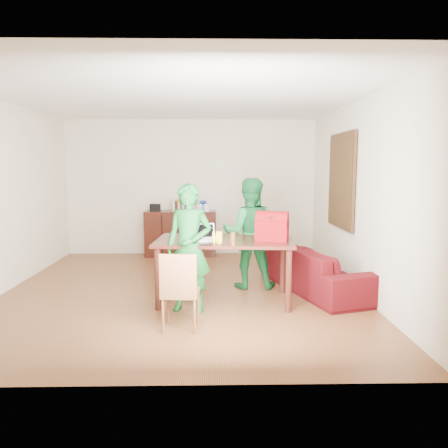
{
  "coord_description": "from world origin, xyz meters",
  "views": [
    {
      "loc": [
        0.49,
        -6.11,
        1.76
      ],
      "look_at": [
        0.6,
        -0.29,
        1.0
      ],
      "focal_mm": 35.0,
      "sensor_mm": 36.0,
      "label": 1
    }
  ],
  "objects_px": {
    "laptop": "(206,237)",
    "bottle": "(233,238)",
    "person_far": "(249,233)",
    "sofa": "(317,268)",
    "table": "(224,247)",
    "chair": "(181,307)",
    "person_near": "(189,248)",
    "red_bag": "(272,229)"
  },
  "relations": [
    {
      "from": "laptop",
      "to": "bottle",
      "type": "xyz_separation_m",
      "value": [
        0.34,
        -0.32,
        0.04
      ]
    },
    {
      "from": "person_far",
      "to": "sofa",
      "type": "distance_m",
      "value": 1.1
    },
    {
      "from": "table",
      "to": "sofa",
      "type": "distance_m",
      "value": 1.5
    },
    {
      "from": "chair",
      "to": "person_far",
      "type": "xyz_separation_m",
      "value": [
        0.88,
        1.68,
        0.55
      ]
    },
    {
      "from": "person_near",
      "to": "bottle",
      "type": "bearing_deg",
      "value": 14.85
    },
    {
      "from": "sofa",
      "to": "chair",
      "type": "bearing_deg",
      "value": 112.36
    },
    {
      "from": "person_far",
      "to": "laptop",
      "type": "bearing_deg",
      "value": 54.02
    },
    {
      "from": "person_near",
      "to": "sofa",
      "type": "bearing_deg",
      "value": 42.41
    },
    {
      "from": "laptop",
      "to": "bottle",
      "type": "bearing_deg",
      "value": -56.2
    },
    {
      "from": "table",
      "to": "chair",
      "type": "relative_size",
      "value": 2.11
    },
    {
      "from": "table",
      "to": "person_near",
      "type": "relative_size",
      "value": 1.16
    },
    {
      "from": "red_bag",
      "to": "person_near",
      "type": "bearing_deg",
      "value": -147.79
    },
    {
      "from": "sofa",
      "to": "person_far",
      "type": "bearing_deg",
      "value": 63.51
    },
    {
      "from": "red_bag",
      "to": "sofa",
      "type": "relative_size",
      "value": 0.19
    },
    {
      "from": "chair",
      "to": "person_far",
      "type": "height_order",
      "value": "person_far"
    },
    {
      "from": "person_near",
      "to": "person_far",
      "type": "bearing_deg",
      "value": 67.99
    },
    {
      "from": "chair",
      "to": "person_far",
      "type": "relative_size",
      "value": 0.54
    },
    {
      "from": "sofa",
      "to": "red_bag",
      "type": "bearing_deg",
      "value": 113.09
    },
    {
      "from": "red_bag",
      "to": "sofa",
      "type": "bearing_deg",
      "value": 57.08
    },
    {
      "from": "person_far",
      "to": "red_bag",
      "type": "relative_size",
      "value": 3.96
    },
    {
      "from": "table",
      "to": "chair",
      "type": "bearing_deg",
      "value": -112.38
    },
    {
      "from": "table",
      "to": "red_bag",
      "type": "bearing_deg",
      "value": -6.1
    },
    {
      "from": "table",
      "to": "person_far",
      "type": "distance_m",
      "value": 0.78
    },
    {
      "from": "red_bag",
      "to": "sofa",
      "type": "height_order",
      "value": "red_bag"
    },
    {
      "from": "table",
      "to": "laptop",
      "type": "relative_size",
      "value": 5.48
    },
    {
      "from": "laptop",
      "to": "red_bag",
      "type": "bearing_deg",
      "value": -14.64
    },
    {
      "from": "person_far",
      "to": "red_bag",
      "type": "height_order",
      "value": "person_far"
    },
    {
      "from": "red_bag",
      "to": "table",
      "type": "bearing_deg",
      "value": -173.23
    },
    {
      "from": "person_near",
      "to": "laptop",
      "type": "xyz_separation_m",
      "value": [
        0.2,
        0.31,
        0.08
      ]
    },
    {
      "from": "laptop",
      "to": "red_bag",
      "type": "xyz_separation_m",
      "value": [
        0.85,
        -0.02,
        0.11
      ]
    },
    {
      "from": "table",
      "to": "sofa",
      "type": "relative_size",
      "value": 0.86
    },
    {
      "from": "chair",
      "to": "sofa",
      "type": "bearing_deg",
      "value": 43.7
    },
    {
      "from": "table",
      "to": "chair",
      "type": "height_order",
      "value": "chair"
    },
    {
      "from": "table",
      "to": "red_bag",
      "type": "height_order",
      "value": "red_bag"
    },
    {
      "from": "chair",
      "to": "sofa",
      "type": "distance_m",
      "value": 2.39
    },
    {
      "from": "bottle",
      "to": "red_bag",
      "type": "relative_size",
      "value": 0.43
    },
    {
      "from": "laptop",
      "to": "chair",
      "type": "bearing_deg",
      "value": -118.62
    },
    {
      "from": "chair",
      "to": "laptop",
      "type": "xyz_separation_m",
      "value": [
        0.26,
        0.92,
        0.62
      ]
    },
    {
      "from": "bottle",
      "to": "chair",
      "type": "bearing_deg",
      "value": -134.49
    },
    {
      "from": "table",
      "to": "person_near",
      "type": "distance_m",
      "value": 0.59
    },
    {
      "from": "chair",
      "to": "red_bag",
      "type": "distance_m",
      "value": 1.6
    },
    {
      "from": "chair",
      "to": "sofa",
      "type": "height_order",
      "value": "chair"
    }
  ]
}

